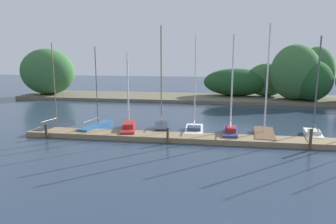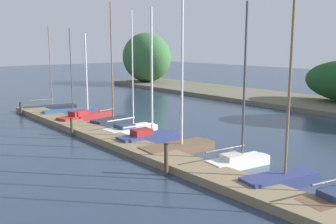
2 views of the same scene
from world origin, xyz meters
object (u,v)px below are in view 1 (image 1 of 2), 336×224
at_px(sailboat_1, 97,126).
at_px(sailboat_3, 161,126).
at_px(sailboat_6, 264,132).
at_px(mooring_piling_2, 311,140).
at_px(sailboat_5, 230,130).
at_px(sailboat_0, 56,126).
at_px(sailboat_7, 313,132).
at_px(mooring_piling_1, 168,136).
at_px(sailboat_2, 129,127).
at_px(mooring_piling_0, 46,132).
at_px(sailboat_4, 194,129).

distance_m(sailboat_1, sailboat_3, 5.14).
bearing_deg(sailboat_6, mooring_piling_2, -134.23).
height_order(sailboat_5, sailboat_6, sailboat_6).
bearing_deg(sailboat_1, sailboat_0, 104.72).
bearing_deg(sailboat_7, mooring_piling_2, 168.52).
height_order(sailboat_1, sailboat_5, sailboat_5).
bearing_deg(mooring_piling_2, sailboat_5, 150.47).
distance_m(sailboat_1, sailboat_5, 10.43).
bearing_deg(mooring_piling_1, sailboat_6, 22.35).
distance_m(sailboat_2, mooring_piling_2, 12.91).
height_order(sailboat_3, mooring_piling_1, sailboat_3).
distance_m(sailboat_6, mooring_piling_0, 15.80).
relative_size(sailboat_4, mooring_piling_1, 6.85).
bearing_deg(sailboat_6, sailboat_7, -76.24).
distance_m(sailboat_0, mooring_piling_2, 18.89).
relative_size(sailboat_3, mooring_piling_0, 8.19).
bearing_deg(mooring_piling_1, sailboat_4, 64.08).
bearing_deg(sailboat_2, mooring_piling_2, -116.25).
bearing_deg(sailboat_2, sailboat_6, -103.56).
distance_m(sailboat_6, mooring_piling_2, 3.71).
distance_m(sailboat_1, sailboat_4, 7.73).
relative_size(sailboat_7, mooring_piling_2, 5.22).
xyz_separation_m(sailboat_7, mooring_piling_2, (-1.15, -3.32, 0.28)).
relative_size(sailboat_3, mooring_piling_1, 7.50).
bearing_deg(sailboat_6, mooring_piling_1, 118.29).
bearing_deg(sailboat_0, sailboat_1, -76.58).
bearing_deg(sailboat_5, sailboat_2, 91.60).
bearing_deg(sailboat_1, mooring_piling_1, -103.76).
bearing_deg(mooring_piling_0, sailboat_1, 47.39).
relative_size(sailboat_2, sailboat_5, 0.84).
bearing_deg(sailboat_1, mooring_piling_2, -89.57).
bearing_deg(sailboat_4, sailboat_0, 90.39).
distance_m(sailboat_5, mooring_piling_0, 13.38).
height_order(sailboat_2, sailboat_7, sailboat_7).
xyz_separation_m(sailboat_7, mooring_piling_1, (-10.22, -3.24, 0.13)).
height_order(sailboat_0, sailboat_1, sailboat_0).
bearing_deg(sailboat_4, sailboat_5, -104.46).
bearing_deg(sailboat_5, mooring_piling_1, 124.18).
xyz_separation_m(sailboat_0, sailboat_7, (19.83, 0.52, 0.15)).
bearing_deg(sailboat_0, mooring_piling_0, -154.21).
bearing_deg(mooring_piling_1, sailboat_3, 106.91).
distance_m(sailboat_5, mooring_piling_1, 5.02).
distance_m(sailboat_1, mooring_piling_0, 3.98).
height_order(sailboat_4, sailboat_7, sailboat_4).
bearing_deg(mooring_piling_2, mooring_piling_0, 179.78).
bearing_deg(mooring_piling_1, mooring_piling_0, -179.93).
distance_m(sailboat_0, sailboat_2, 6.09).
bearing_deg(mooring_piling_2, mooring_piling_1, 179.50).
bearing_deg(sailboat_0, mooring_piling_1, -95.56).
distance_m(sailboat_0, mooring_piling_0, 2.85).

